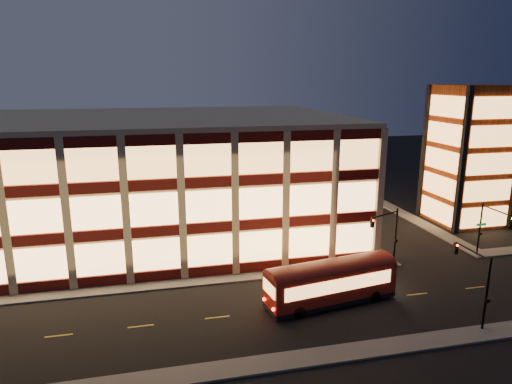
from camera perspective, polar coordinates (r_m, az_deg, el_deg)
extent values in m
plane|color=black|center=(43.39, -11.39, -11.91)|extent=(200.00, 200.00, 0.00)
cube|color=#514F4C|center=(44.33, -15.39, -11.46)|extent=(54.00, 2.00, 0.15)
cube|color=#514F4C|center=(63.63, 9.23, -3.27)|extent=(2.00, 30.00, 0.15)
cube|color=#514F4C|center=(68.45, 17.80, -2.54)|extent=(2.00, 30.00, 0.15)
cube|color=#514F4C|center=(32.11, -10.53, -21.82)|extent=(100.00, 2.00, 0.15)
cube|color=tan|center=(57.40, -15.30, 1.67)|extent=(50.00, 30.00, 14.00)
cube|color=tan|center=(56.37, -15.77, 8.89)|extent=(50.40, 30.40, 0.50)
cube|color=#470C0A|center=(44.89, -15.40, -10.32)|extent=(50.10, 0.25, 1.00)
cube|color=#FFBC6B|center=(44.11, -15.57, -7.82)|extent=(49.00, 0.20, 3.00)
cube|color=#470C0A|center=(63.14, 8.51, -2.83)|extent=(0.25, 30.10, 1.00)
cube|color=#FFBC6B|center=(62.57, 8.56, -0.99)|extent=(0.20, 29.00, 3.00)
cube|color=#470C0A|center=(43.31, -15.77, -5.00)|extent=(50.10, 0.25, 1.00)
cube|color=#FFBC6B|center=(42.71, -15.96, -2.32)|extent=(49.00, 0.20, 3.00)
cube|color=#470C0A|center=(62.03, 8.66, 1.06)|extent=(0.25, 30.10, 1.00)
cube|color=#FFBC6B|center=(61.59, 8.71, 2.97)|extent=(0.20, 29.00, 3.00)
cube|color=#470C0A|center=(42.13, -16.17, 0.68)|extent=(50.10, 0.25, 1.00)
cube|color=#FFBC6B|center=(41.73, -16.36, 3.49)|extent=(49.00, 0.20, 3.00)
cube|color=#470C0A|center=(61.21, 8.81, 5.08)|extent=(0.25, 30.10, 1.00)
cube|color=#FFBC6B|center=(60.92, 8.86, 7.03)|extent=(0.20, 29.00, 3.00)
cube|color=#8C3814|center=(65.92, 25.09, 4.16)|extent=(8.00, 8.00, 18.00)
cube|color=black|center=(60.37, 24.39, 3.44)|extent=(0.60, 0.60, 18.00)
cube|color=black|center=(66.81, 20.29, 4.73)|extent=(0.60, 0.60, 18.00)
cube|color=black|center=(71.49, 25.69, 4.77)|extent=(0.60, 0.60, 18.00)
cube|color=#FFA959|center=(64.32, 26.64, -2.82)|extent=(6.60, 0.16, 2.60)
cube|color=#FFA959|center=(64.99, 21.60, -2.14)|extent=(0.16, 6.60, 2.60)
cube|color=#FFA959|center=(63.51, 26.97, 0.12)|extent=(6.60, 0.16, 2.60)
cube|color=#FFA959|center=(64.19, 21.87, 0.78)|extent=(0.16, 6.60, 2.60)
cube|color=#FFA959|center=(62.87, 27.31, 3.13)|extent=(6.60, 0.16, 2.60)
cube|color=#FFA959|center=(63.56, 22.14, 3.76)|extent=(0.16, 6.60, 2.60)
cube|color=#FFA959|center=(62.41, 27.66, 6.19)|extent=(6.60, 0.16, 2.60)
cube|color=#FFA959|center=(63.11, 22.43, 6.80)|extent=(0.16, 6.60, 2.60)
cube|color=#FFA959|center=(62.14, 28.01, 9.29)|extent=(6.60, 0.16, 2.60)
cube|color=#FFA959|center=(62.84, 22.72, 9.87)|extent=(0.16, 6.60, 2.60)
cylinder|color=black|center=(49.15, 17.03, -5.34)|extent=(0.18, 0.18, 6.00)
cylinder|color=black|center=(46.88, 15.86, -2.72)|extent=(3.56, 1.63, 0.14)
cube|color=black|center=(45.59, 14.33, -3.75)|extent=(0.32, 0.32, 0.95)
sphere|color=#FF0C05|center=(45.35, 14.46, -3.45)|extent=(0.20, 0.20, 0.20)
cube|color=black|center=(49.12, 17.11, -5.85)|extent=(0.25, 0.18, 0.28)
cylinder|color=black|center=(54.73, 26.18, -4.22)|extent=(0.18, 0.18, 6.00)
cylinder|color=black|center=(52.55, 27.84, -2.05)|extent=(0.14, 4.00, 0.14)
cube|color=black|center=(51.25, 29.21, -3.17)|extent=(0.32, 0.32, 0.95)
sphere|color=#0CFF26|center=(51.05, 29.39, -2.90)|extent=(0.20, 0.20, 0.20)
cube|color=black|center=(54.70, 26.26, -4.68)|extent=(0.25, 0.18, 0.28)
cube|color=#0C7226|center=(54.45, 26.34, -3.67)|extent=(1.20, 0.06, 0.28)
cylinder|color=black|center=(39.12, 26.86, -11.35)|extent=(0.18, 0.18, 6.00)
cylinder|color=black|center=(39.54, 25.46, -6.70)|extent=(0.14, 4.00, 0.14)
cube|color=black|center=(41.17, 23.68, -6.45)|extent=(0.32, 0.32, 0.95)
sphere|color=#FF0C05|center=(40.94, 23.87, -6.14)|extent=(0.20, 0.20, 0.20)
cube|color=black|center=(39.15, 26.99, -11.99)|extent=(0.25, 0.18, 0.28)
cube|color=maroon|center=(39.99, 9.32, -11.06)|extent=(11.73, 4.63, 2.63)
cube|color=black|center=(40.66, 9.24, -13.03)|extent=(11.73, 4.63, 0.40)
cylinder|color=black|center=(38.02, 5.38, -14.73)|extent=(1.07, 0.50, 1.03)
cylinder|color=black|center=(40.00, 3.68, -13.16)|extent=(1.07, 0.50, 1.03)
cylinder|color=black|center=(41.57, 14.58, -12.51)|extent=(1.07, 0.50, 1.03)
cylinder|color=black|center=(43.39, 12.58, -11.22)|extent=(1.07, 0.50, 1.03)
cube|color=#FFA959|center=(38.73, 10.48, -11.41)|extent=(9.93, 1.65, 1.14)
cube|color=#FFA959|center=(40.98, 8.27, -9.85)|extent=(9.93, 1.65, 1.14)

